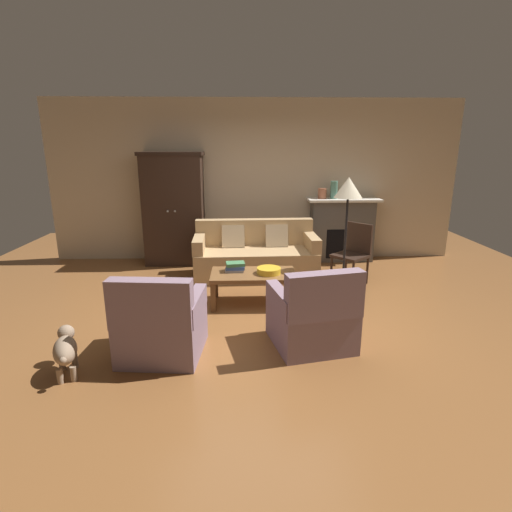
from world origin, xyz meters
name	(u,v)px	position (x,y,z in m)	size (l,w,h in m)	color
ground_plane	(261,311)	(0.00, 0.00, 0.00)	(9.60, 9.60, 0.00)	brown
back_wall	(255,181)	(0.00, 2.55, 1.40)	(7.20, 0.10, 2.80)	beige
fireplace	(342,229)	(1.55, 2.30, 0.57)	(1.26, 0.48, 1.12)	#4C4947
armoire	(174,209)	(-1.40, 2.22, 0.96)	(1.06, 0.57, 1.91)	black
couch	(256,256)	(-0.02, 1.46, 0.32)	(1.95, 0.92, 0.86)	tan
coffee_table	(253,277)	(-0.08, 0.27, 0.37)	(1.10, 0.60, 0.42)	brown
fruit_bowl	(269,271)	(0.12, 0.24, 0.46)	(0.31, 0.31, 0.08)	gold
book_stack	(235,267)	(-0.32, 0.35, 0.48)	(0.27, 0.20, 0.12)	gray
mantel_vase_terracotta	(322,193)	(1.17, 2.28, 1.21)	(0.15, 0.15, 0.18)	#A86042
mantel_vase_jade	(334,190)	(1.37, 2.28, 1.27)	(0.13, 0.13, 0.30)	slate
armchair_near_left	(161,326)	(-1.02, -1.06, 0.32)	(0.84, 0.83, 0.88)	gray
armchair_near_right	(313,318)	(0.50, -0.91, 0.32)	(0.91, 0.92, 0.88)	gray
side_chair_wooden	(354,250)	(1.44, 1.07, 0.51)	(0.62, 0.62, 0.90)	black
floor_lamp	(348,195)	(1.13, 0.42, 1.41)	(0.36, 0.36, 1.63)	black
dog	(65,349)	(-1.82, -1.37, 0.25)	(0.32, 0.55, 0.39)	gray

